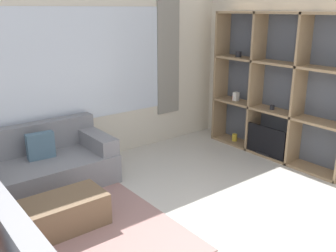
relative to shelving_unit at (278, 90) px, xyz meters
name	(u,v)px	position (x,y,z in m)	size (l,w,h in m)	color
wall_back	(79,72)	(-2.44, 1.64, 0.30)	(6.36, 0.11, 2.70)	beige
wall_right	(291,70)	(0.17, -0.08, 0.30)	(0.07, 4.56, 2.70)	beige
area_rug	(45,240)	(-3.70, -0.03, -1.05)	(2.49, 2.39, 0.01)	gray
shelving_unit	(278,90)	(0.00, 0.00, 0.00)	(0.35, 2.33, 2.18)	#515660
couch_main	(40,167)	(-3.30, 1.14, -0.77)	(1.81, 0.92, 0.78)	gray
ottoman	(66,213)	(-3.43, 0.05, -0.88)	(0.83, 0.49, 0.36)	brown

